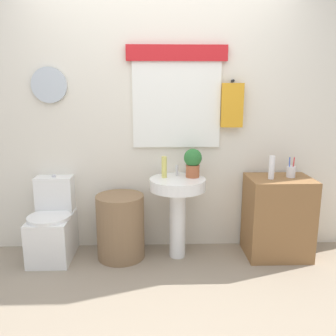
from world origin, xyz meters
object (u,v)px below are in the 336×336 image
(potted_plant, at_px, (193,162))
(toothbrush_cup, at_px, (291,172))
(toilet, at_px, (53,227))
(wooden_cabinet, at_px, (278,217))
(soap_bottle, at_px, (164,167))
(pedestal_sink, at_px, (178,199))
(lotion_bottle, at_px, (272,167))
(laundry_hamper, at_px, (121,227))

(potted_plant, bearing_deg, toothbrush_cup, -2.57)
(toilet, relative_size, potted_plant, 2.89)
(wooden_cabinet, height_order, soap_bottle, soap_bottle)
(pedestal_sink, xyz_separation_m, lotion_bottle, (0.83, -0.04, 0.29))
(potted_plant, bearing_deg, soap_bottle, -177.80)
(potted_plant, relative_size, lotion_bottle, 1.24)
(laundry_hamper, height_order, toothbrush_cup, toothbrush_cup)
(pedestal_sink, relative_size, soap_bottle, 3.86)
(lotion_bottle, bearing_deg, soap_bottle, 174.60)
(laundry_hamper, xyz_separation_m, toothbrush_cup, (1.56, 0.02, 0.50))
(pedestal_sink, distance_m, soap_bottle, 0.31)
(soap_bottle, bearing_deg, potted_plant, 2.20)
(lotion_bottle, distance_m, toothbrush_cup, 0.22)
(pedestal_sink, relative_size, wooden_cabinet, 1.00)
(soap_bottle, height_order, toothbrush_cup, soap_bottle)
(laundry_hamper, distance_m, potted_plant, 0.89)
(wooden_cabinet, relative_size, lotion_bottle, 3.57)
(soap_bottle, distance_m, potted_plant, 0.26)
(laundry_hamper, relative_size, soap_bottle, 3.08)
(wooden_cabinet, bearing_deg, toilet, 179.09)
(toilet, height_order, pedestal_sink, toilet)
(pedestal_sink, xyz_separation_m, wooden_cabinet, (0.93, 0.00, -0.19))
(wooden_cabinet, distance_m, potted_plant, 0.95)
(toilet, relative_size, toothbrush_cup, 4.08)
(soap_bottle, bearing_deg, toothbrush_cup, -1.49)
(laundry_hamper, distance_m, toothbrush_cup, 1.64)
(pedestal_sink, distance_m, wooden_cabinet, 0.95)
(lotion_bottle, bearing_deg, toilet, 177.89)
(pedestal_sink, height_order, potted_plant, potted_plant)
(toilet, distance_m, wooden_cabinet, 2.09)
(toothbrush_cup, bearing_deg, laundry_hamper, -179.27)
(toilet, xyz_separation_m, soap_bottle, (1.03, 0.02, 0.56))
(toilet, height_order, laundry_hamper, toilet)
(lotion_bottle, bearing_deg, pedestal_sink, 177.25)
(potted_plant, height_order, lotion_bottle, potted_plant)
(toilet, xyz_separation_m, pedestal_sink, (1.15, -0.03, 0.28))
(toilet, xyz_separation_m, lotion_bottle, (1.98, -0.07, 0.57))
(laundry_hamper, relative_size, wooden_cabinet, 0.80)
(toilet, bearing_deg, soap_bottle, 0.94)
(laundry_hamper, bearing_deg, wooden_cabinet, 0.00)
(toilet, distance_m, soap_bottle, 1.17)
(toilet, bearing_deg, laundry_hamper, -3.02)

